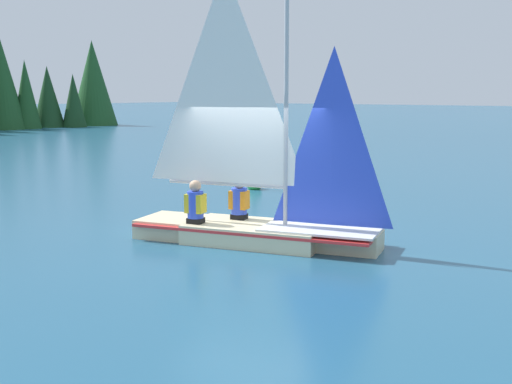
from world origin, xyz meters
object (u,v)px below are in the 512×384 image
at_px(sailor_crew, 195,209).
at_px(sailboat_main, 255,201).
at_px(buoy_marker, 254,183).
at_px(sailor_helm, 239,205).

bearing_deg(sailor_crew, sailboat_main, 17.77).
bearing_deg(buoy_marker, sailboat_main, -142.23).
height_order(sailor_crew, buoy_marker, sailor_crew).
relative_size(sailor_helm, sailor_crew, 1.00).
xyz_separation_m(sailor_helm, buoy_marker, (5.11, 3.57, -0.46)).
xyz_separation_m(sailor_helm, sailor_crew, (-0.80, 0.39, -0.01)).
bearing_deg(sailboat_main, sailor_helm, 144.78).
height_order(sailboat_main, sailor_helm, sailboat_main).
bearing_deg(buoy_marker, sailor_crew, -151.74).
bearing_deg(sailor_crew, buoy_marker, 102.31).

